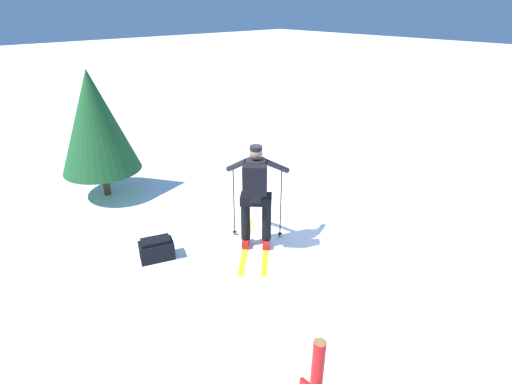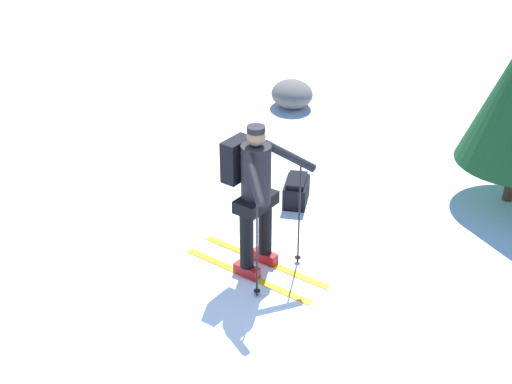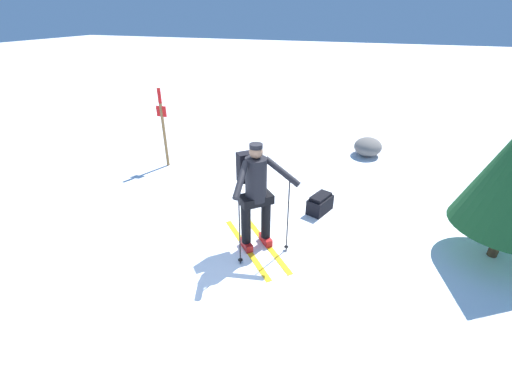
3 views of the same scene
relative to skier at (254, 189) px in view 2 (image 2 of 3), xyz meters
The scene contains 4 objects.
ground_plane 1.18m from the skier, 15.57° to the right, with size 80.00×80.00×0.00m, color white.
skier is the anchor object (origin of this frame).
dropped_backpack 1.79m from the skier, 150.45° to the left, with size 0.59×0.45×0.35m.
rock_boulder 4.90m from the skier, 162.98° to the left, with size 0.82×0.70×0.45m, color slate.
Camera 2 is at (5.88, -0.89, 4.60)m, focal length 50.00 mm.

